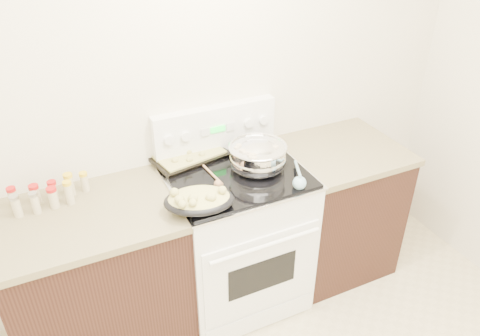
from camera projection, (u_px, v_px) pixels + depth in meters
room_shell at (365, 228)px, 1.00m from camera, size 4.10×3.60×2.75m
counter_left at (100, 279)px, 2.58m from camera, size 0.93×0.67×0.92m
counter_right at (334, 207)px, 3.15m from camera, size 0.73×0.67×0.92m
kitchen_range at (236, 235)px, 2.86m from camera, size 0.78×0.73×1.22m
mixing_bowl at (258, 157)px, 2.62m from camera, size 0.42×0.42×0.19m
roasting_pan at (199, 200)px, 2.32m from camera, size 0.41×0.34×0.11m
baking_sheet at (188, 154)px, 2.76m from camera, size 0.48×0.38×0.06m
wooden_spoon at (216, 180)px, 2.53m from camera, size 0.05×0.25×0.04m
blue_ladle at (299, 181)px, 2.49m from camera, size 0.14×0.25×0.09m
spice_jars at (48, 194)px, 2.38m from camera, size 0.39×0.14×0.13m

